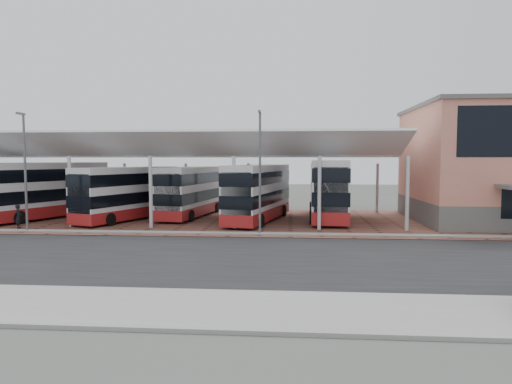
{
  "coord_description": "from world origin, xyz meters",
  "views": [
    {
      "loc": [
        4.04,
        -23.38,
        4.9
      ],
      "look_at": [
        1.65,
        7.52,
        2.74
      ],
      "focal_mm": 32.0,
      "sensor_mm": 36.0,
      "label": 1
    }
  ],
  "objects_px": {
    "bus_4": "(258,193)",
    "bus_5": "(328,190)",
    "bus_1": "(47,190)",
    "bus_2": "(128,194)",
    "pedestrian": "(19,217)",
    "bus_3": "(192,192)"
  },
  "relations": [
    {
      "from": "bus_1",
      "to": "bus_4",
      "type": "bearing_deg",
      "value": 20.21
    },
    {
      "from": "bus_1",
      "to": "bus_3",
      "type": "relative_size",
      "value": 1.08
    },
    {
      "from": "bus_1",
      "to": "pedestrian",
      "type": "bearing_deg",
      "value": -57.62
    },
    {
      "from": "bus_2",
      "to": "bus_4",
      "type": "xyz_separation_m",
      "value": [
        10.67,
        0.11,
        0.09
      ]
    },
    {
      "from": "bus_1",
      "to": "bus_2",
      "type": "distance_m",
      "value": 7.12
    },
    {
      "from": "bus_1",
      "to": "bus_2",
      "type": "xyz_separation_m",
      "value": [
        7.09,
        -0.55,
        -0.19
      ]
    },
    {
      "from": "bus_3",
      "to": "bus_4",
      "type": "height_order",
      "value": "bus_4"
    },
    {
      "from": "bus_2",
      "to": "bus_3",
      "type": "bearing_deg",
      "value": 49.84
    },
    {
      "from": "bus_3",
      "to": "bus_4",
      "type": "distance_m",
      "value": 6.47
    },
    {
      "from": "bus_2",
      "to": "bus_5",
      "type": "relative_size",
      "value": 0.89
    },
    {
      "from": "bus_4",
      "to": "bus_5",
      "type": "relative_size",
      "value": 0.94
    },
    {
      "from": "bus_5",
      "to": "bus_2",
      "type": "bearing_deg",
      "value": -170.87
    },
    {
      "from": "bus_3",
      "to": "bus_4",
      "type": "bearing_deg",
      "value": -14.34
    },
    {
      "from": "bus_5",
      "to": "pedestrian",
      "type": "relative_size",
      "value": 6.95
    },
    {
      "from": "bus_3",
      "to": "bus_1",
      "type": "bearing_deg",
      "value": -161.29
    },
    {
      "from": "bus_1",
      "to": "bus_5",
      "type": "relative_size",
      "value": 0.97
    },
    {
      "from": "bus_2",
      "to": "bus_5",
      "type": "bearing_deg",
      "value": 27.5
    },
    {
      "from": "bus_1",
      "to": "bus_4",
      "type": "xyz_separation_m",
      "value": [
        17.76,
        -0.44,
        -0.1
      ]
    },
    {
      "from": "bus_2",
      "to": "pedestrian",
      "type": "height_order",
      "value": "bus_2"
    },
    {
      "from": "bus_1",
      "to": "bus_5",
      "type": "height_order",
      "value": "bus_5"
    },
    {
      "from": "bus_4",
      "to": "bus_5",
      "type": "xyz_separation_m",
      "value": [
        5.62,
        1.85,
        0.19
      ]
    },
    {
      "from": "bus_2",
      "to": "bus_3",
      "type": "distance_m",
      "value": 5.4
    }
  ]
}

